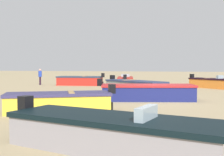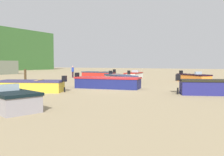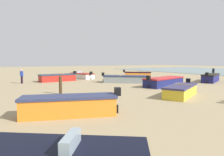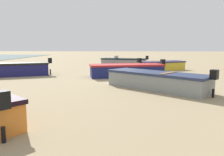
% 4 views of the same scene
% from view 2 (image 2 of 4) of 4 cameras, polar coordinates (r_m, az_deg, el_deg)
% --- Properties ---
extents(ground_plane, '(160.00, 160.00, 0.00)m').
position_cam_2_polar(ground_plane, '(18.74, 0.20, -2.51)').
color(ground_plane, '#9C8864').
extents(boat_grey_0, '(2.74, 5.33, 1.11)m').
position_cam_2_polar(boat_grey_0, '(11.82, -24.89, -4.31)').
color(boat_grey_0, gray).
rests_on(boat_grey_0, ground).
extents(boat_orange_2, '(3.62, 3.99, 1.18)m').
position_cam_2_polar(boat_orange_2, '(26.49, 18.78, -0.00)').
color(boat_orange_2, orange).
rests_on(boat_orange_2, ground).
extents(boat_red_3, '(1.96, 4.74, 1.22)m').
position_cam_2_polar(boat_red_3, '(31.94, -3.19, 0.75)').
color(boat_red_3, '#B0221A').
rests_on(boat_red_3, ground).
extents(boat_navy_5, '(3.15, 5.00, 1.27)m').
position_cam_2_polar(boat_navy_5, '(16.29, 24.15, -2.00)').
color(boat_navy_5, navy).
rests_on(boat_navy_5, ground).
extents(boat_yellow_6, '(3.19, 4.54, 1.12)m').
position_cam_2_polar(boat_yellow_6, '(17.37, -18.44, -1.79)').
color(boat_yellow_6, gold).
rests_on(boat_yellow_6, ground).
extents(boat_grey_7, '(4.61, 5.05, 1.18)m').
position_cam_2_polar(boat_grey_7, '(23.61, 1.81, -0.23)').
color(boat_grey_7, gray).
rests_on(boat_grey_7, ground).
extents(boat_white_8, '(4.68, 2.28, 1.11)m').
position_cam_2_polar(boat_white_8, '(31.70, 5.19, 0.63)').
color(boat_white_8, white).
rests_on(boat_white_8, ground).
extents(boat_navy_9, '(2.76, 5.47, 1.21)m').
position_cam_2_polar(boat_navy_9, '(18.92, -1.04, -1.09)').
color(boat_navy_9, navy).
rests_on(boat_navy_9, ground).
extents(mooring_post_near_water, '(0.24, 0.24, 1.37)m').
position_cam_2_polar(mooring_post_near_water, '(26.35, -19.91, 0.48)').
color(mooring_post_near_water, '#3D2D1A').
rests_on(mooring_post_near_water, ground).
extents(beach_walker_foreground, '(0.53, 0.43, 1.62)m').
position_cam_2_polar(beach_walker_foreground, '(34.18, -9.31, 1.71)').
color(beach_walker_foreground, black).
rests_on(beach_walker_foreground, ground).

